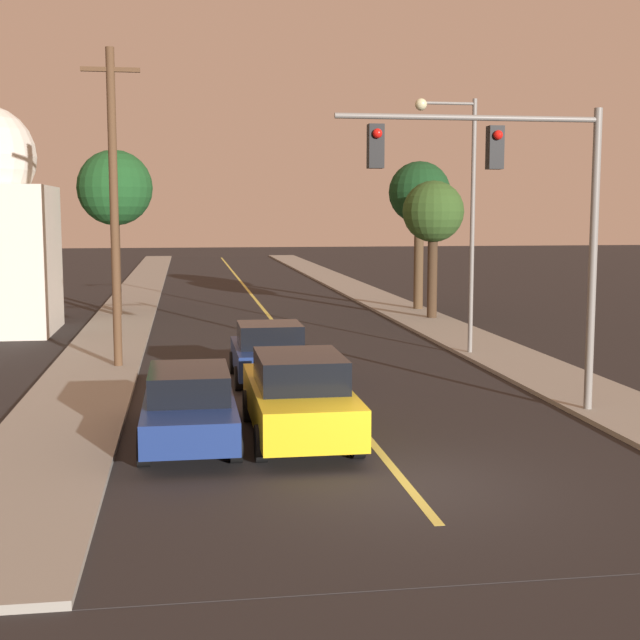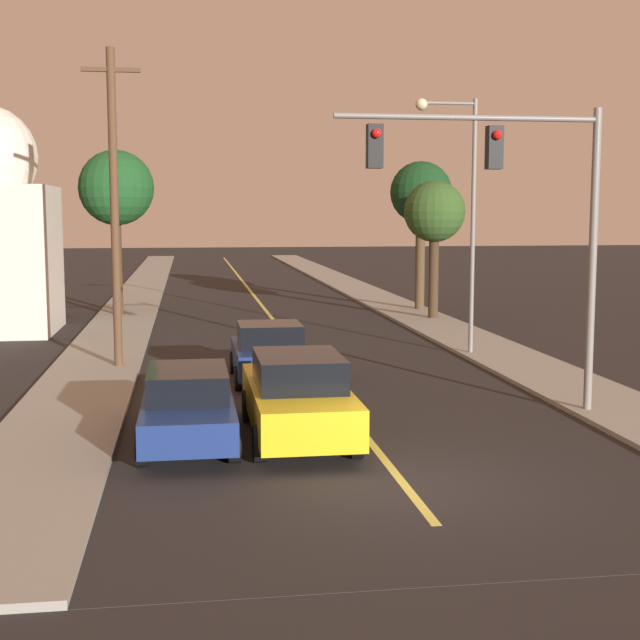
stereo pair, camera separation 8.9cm
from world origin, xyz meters
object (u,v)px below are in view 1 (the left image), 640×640
Objects in this scene: car_outer_lane_front at (189,404)px; tree_left_far at (115,193)px; car_near_lane_second at (270,352)px; utility_pole_left at (114,204)px; tree_right_near at (419,195)px; traffic_signal_mast at (514,194)px; tree_left_near at (115,189)px; tree_right_far at (433,214)px; car_near_lane_front at (299,396)px; streetlamp_right at (460,193)px.

tree_left_far reaches higher than car_outer_lane_front.
tree_left_far is at bearing 97.42° from car_outer_lane_front.
car_near_lane_second is 0.44× the size of utility_pole_left.
car_near_lane_second is 6.14m from utility_pole_left.
car_outer_lane_front is 0.75× the size of tree_right_near.
tree_left_near is at bearing 115.93° from traffic_signal_mast.
traffic_signal_mast is at bearing -39.42° from utility_pole_left.
tree_left_near reaches higher than tree_right_far.
tree_left_near is at bearing 167.17° from tree_right_far.
traffic_signal_mast reaches higher than car_near_lane_second.
car_outer_lane_front is 0.88× the size of tree_right_far.
tree_left_far is 13.97m from tree_right_far.
car_near_lane_front is at bearing 0.44° from car_outer_lane_front.
traffic_signal_mast is at bearing -45.90° from car_near_lane_second.
streetlamp_right is (8.28, 9.38, 4.26)m from car_outer_lane_front.
tree_left_near reaches higher than traffic_signal_mast.
car_near_lane_second reaches higher than car_outer_lane_front.
utility_pole_left reaches higher than traffic_signal_mast.
tree_left_far is (-0.15, 1.90, -0.14)m from tree_left_near.
tree_right_near is (8.22, 15.69, 4.45)m from car_near_lane_second.
car_near_lane_front is 1.03× the size of car_outer_lane_front.
tree_left_far is (-11.32, 13.91, 0.25)m from streetlamp_right.
streetlamp_right is 0.88× the size of utility_pole_left.
car_near_lane_second is 0.78× the size of car_outer_lane_front.
car_near_lane_front is 1.32× the size of car_near_lane_second.
streetlamp_right is (1.37, 8.15, 0.20)m from traffic_signal_mast.
tree_right_near is at bearing 69.38° from car_near_lane_front.
tree_right_far is at bearing 66.81° from car_near_lane_front.
traffic_signal_mast is (6.92, 1.23, 4.06)m from car_outer_lane_front.
utility_pole_left is 14.82m from tree_left_far.
tree_right_far is at bearing -20.35° from tree_left_far.
tree_right_far reaches higher than car_outer_lane_front.
tree_right_near reaches higher than traffic_signal_mast.
utility_pole_left is (-8.88, 7.30, -0.14)m from traffic_signal_mast.
car_near_lane_front is 6.15m from car_near_lane_second.
streetlamp_right is at bearing -47.07° from tree_left_near.
utility_pole_left reaches higher than tree_right_near.
car_near_lane_second is at bearing -122.73° from tree_right_far.
tree_left_far is 0.99× the size of tree_right_near.
tree_right_far reaches higher than car_near_lane_second.
streetlamp_right is 9.25m from tree_right_far.
car_near_lane_front is 11.95m from streetlamp_right.
car_near_lane_second is 8.14m from streetlamp_right.
utility_pole_left is at bearing -85.89° from tree_left_near.
tree_left_near is at bearing 103.22° from car_near_lane_front.
car_near_lane_front is 0.58× the size of utility_pole_left.
tree_left_near reaches higher than car_near_lane_front.
car_near_lane_second is 0.56× the size of tree_left_near.
car_near_lane_second is at bearing -73.20° from tree_left_far.
utility_pole_left is at bearing 102.95° from car_outer_lane_front.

